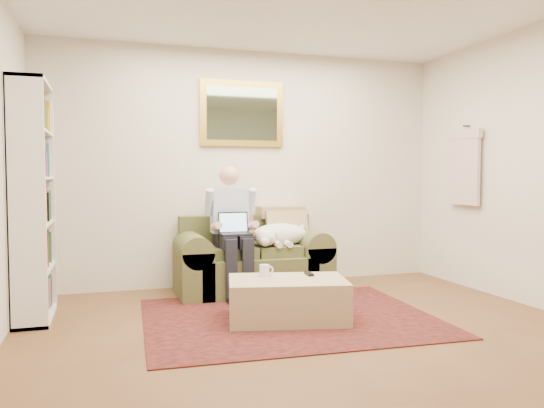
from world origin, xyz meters
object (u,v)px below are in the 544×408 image
laptop (234,228)px  ottoman (287,300)px  sofa (252,266)px  seated_man (233,231)px  bookshelf (33,201)px  sleeping_dog (280,235)px  coffee_mug (264,270)px

laptop → ottoman: laptop is taller
laptop → ottoman: size_ratio=0.31×
sofa → laptop: size_ratio=5.15×
seated_man → ottoman: 1.17m
ottoman → bookshelf: 2.30m
sleeping_dog → coffee_mug: 1.05m
sofa → bookshelf: 2.22m
sleeping_dog → ottoman: bearing=-104.9°
sofa → ottoman: bearing=-90.7°
sofa → laptop: bearing=-139.0°
sleeping_dog → bookshelf: bookshelf is taller
sleeping_dog → ottoman: (-0.29, -1.10, -0.42)m
sofa → bookshelf: bookshelf is taller
laptop → bookshelf: bookshelf is taller
sofa → laptop: (-0.23, -0.20, 0.42)m
coffee_mug → sleeping_dog: bearing=64.5°
coffee_mug → bookshelf: (-1.88, 0.54, 0.60)m
sleeping_dog → coffee_mug: size_ratio=6.45×
sofa → seated_man: (-0.23, -0.14, 0.39)m
seated_man → sofa: bearing=31.5°
laptop → ottoman: bearing=-77.2°
sofa → sleeping_dog: 0.44m
sleeping_dog → bookshelf: size_ratio=0.32×
seated_man → laptop: (0.00, -0.06, 0.03)m
seated_man → laptop: bearing=-90.0°
seated_man → bookshelf: bookshelf is taller
seated_man → laptop: size_ratio=4.33×
coffee_mug → ottoman: bearing=-49.3°
sofa → coffee_mug: (-0.16, -1.01, 0.13)m
bookshelf → ottoman: bearing=-19.4°
ottoman → coffee_mug: (-0.15, 0.17, 0.23)m
coffee_mug → sofa: bearing=80.8°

